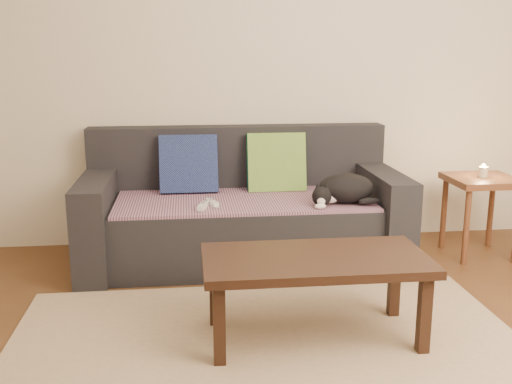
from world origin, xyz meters
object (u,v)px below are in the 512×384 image
wii_remote_a (212,203)px  wii_remote_b (203,206)px  sofa (242,214)px  cat (344,189)px  coffee_table (315,267)px  side_table (482,191)px

wii_remote_a → wii_remote_b: size_ratio=1.00×
sofa → cat: (0.63, -0.27, 0.22)m
wii_remote_a → coffee_table: (0.45, -1.00, -0.08)m
sofa → coffee_table: 1.26m
cat → coffee_table: 1.05m
cat → side_table: 1.02m
wii_remote_b → coffee_table: bearing=-134.4°
wii_remote_a → wii_remote_b: (-0.06, -0.07, 0.00)m
wii_remote_a → side_table: (1.84, 0.11, 0.00)m
cat → wii_remote_b: size_ratio=2.98×
sofa → side_table: 1.64m
wii_remote_a → coffee_table: size_ratio=0.14×
side_table → coffee_table: (-1.40, -1.11, -0.08)m
cat → side_table: (1.01, 0.15, -0.07)m
wii_remote_a → coffee_table: wii_remote_a is taller
wii_remote_a → sofa: bearing=-62.2°
sofa → wii_remote_a: (-0.21, -0.23, 0.15)m
sofa → cat: sofa is taller
cat → coffee_table: (-0.39, -0.96, -0.15)m
sofa → coffee_table: (0.24, -1.23, 0.07)m
sofa → coffee_table: sofa is taller
sofa → wii_remote_b: bearing=-131.6°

